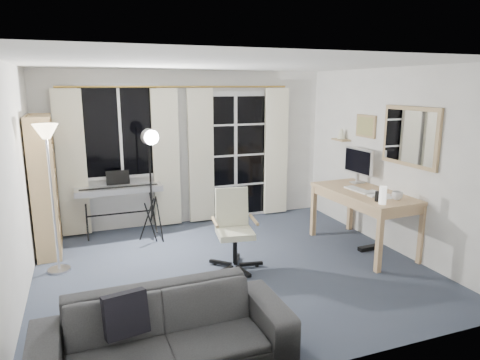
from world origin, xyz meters
name	(u,v)px	position (x,y,z in m)	size (l,w,h in m)	color
floor	(232,269)	(0.00, 0.00, -0.01)	(4.50, 4.00, 0.02)	#323848
window	(120,132)	(-1.05, 1.97, 1.50)	(1.20, 0.08, 1.40)	white
french_door	(235,157)	(0.75, 1.97, 1.03)	(1.32, 0.09, 2.11)	white
curtains	(183,156)	(-0.14, 1.88, 1.09)	(3.60, 0.07, 2.13)	gold
bookshelf	(42,190)	(-2.12, 1.35, 0.86)	(0.31, 0.85, 1.81)	tan
torchiere_lamp	(48,154)	(-1.96, 0.66, 1.41)	(0.30, 0.30, 1.75)	#B2B2B7
keyboard_piano	(119,191)	(-1.14, 1.70, 0.68)	(1.23, 0.60, 0.89)	black
studio_light	(150,150)	(-0.73, 1.23, 1.31)	(0.33, 0.34, 1.64)	black
office_chair	(233,221)	(0.05, 0.10, 0.57)	(0.66, 0.66, 0.96)	black
desk	(364,198)	(1.88, 0.02, 0.70)	(0.81, 1.52, 0.80)	tan
monitor	(358,162)	(2.08, 0.47, 1.10)	(0.20, 0.57, 0.50)	silver
desk_clutter	(372,209)	(1.82, -0.22, 0.63)	(0.45, 0.92, 1.01)	white
mug	(397,195)	(1.98, -0.48, 0.86)	(0.13, 0.10, 0.13)	silver
wall_mirror	(410,137)	(2.22, -0.35, 1.55)	(0.04, 0.94, 0.74)	tan
framed_print	(366,126)	(2.23, 0.55, 1.60)	(0.03, 0.42, 0.32)	tan
wall_shelf	(341,136)	(2.16, 1.05, 1.41)	(0.16, 0.30, 0.18)	tan
sofa	(165,321)	(-1.10, -1.55, 0.39)	(1.98, 0.60, 0.77)	#292A2B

